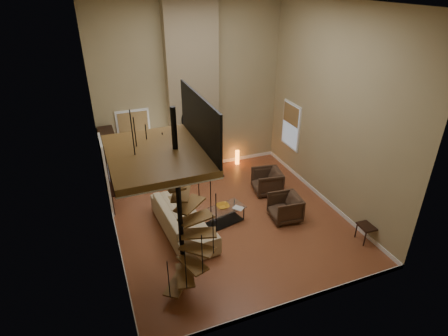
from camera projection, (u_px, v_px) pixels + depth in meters
name	position (u px, v px, depth m)	size (l,w,h in m)	color
ground	(229.00, 219.00, 10.24)	(6.00, 6.50, 0.01)	#A95D36
back_wall	(191.00, 90.00, 11.62)	(6.00, 0.02, 5.50)	tan
front_wall	(302.00, 192.00, 6.28)	(6.00, 0.02, 5.50)	tan
left_wall	(101.00, 145.00, 7.99)	(0.02, 6.50, 5.50)	tan
right_wall	(334.00, 111.00, 9.91)	(0.02, 6.50, 5.50)	tan
ceiling	(231.00, 2.00, 7.66)	(6.00, 6.50, 0.01)	silver
baseboard_back	(194.00, 166.00, 12.88)	(6.00, 0.02, 0.12)	white
baseboard_front	(289.00, 304.00, 7.55)	(6.00, 0.02, 0.12)	white
baseboard_left	(119.00, 243.00, 9.25)	(0.02, 6.50, 0.12)	white
baseboard_right	(321.00, 196.00, 11.17)	(0.02, 6.50, 0.12)	white
chimney_breast	(193.00, 92.00, 11.47)	(1.60, 0.38, 5.50)	#8C7A5B
hearth	(200.00, 176.00, 12.34)	(1.50, 0.60, 0.04)	black
firebox	(197.00, 158.00, 12.33)	(0.95, 0.02, 0.72)	black
mantel	(197.00, 143.00, 11.99)	(1.70, 0.18, 0.06)	white
mirror_frame	(196.00, 119.00, 11.66)	(0.94, 0.94, 0.10)	black
mirror_disc	(196.00, 119.00, 11.67)	(0.80, 0.80, 0.01)	white
vase_left	(180.00, 140.00, 11.77)	(0.24, 0.24, 0.25)	black
vase_right	(214.00, 136.00, 12.15)	(0.20, 0.20, 0.21)	#195959
window_back	(134.00, 133.00, 11.52)	(1.02, 0.06, 1.52)	white
window_right	(291.00, 125.00, 12.08)	(0.06, 1.02, 1.52)	white
entry_door	(107.00, 175.00, 10.28)	(0.10, 1.05, 2.16)	white
loft	(162.00, 151.00, 6.58)	(1.70, 2.20, 1.09)	brown
spiral_stair	(181.00, 214.00, 7.36)	(1.47, 1.47, 4.06)	black
hutch	(111.00, 162.00, 11.18)	(0.43, 0.91, 2.04)	black
sofa	(183.00, 219.00, 9.58)	(2.57, 1.00, 0.75)	tan
armchair_near	(269.00, 181.00, 11.37)	(0.81, 0.83, 0.76)	#412C1E
armchair_far	(288.00, 207.00, 10.11)	(0.77, 0.80, 0.73)	#412C1E
coffee_table	(224.00, 214.00, 9.96)	(1.24, 0.82, 0.44)	silver
bowl	(223.00, 206.00, 9.90)	(0.34, 0.34, 0.09)	orange
book	(238.00, 209.00, 9.87)	(0.20, 0.27, 0.03)	gray
floor_lamp	(155.00, 146.00, 11.10)	(0.41, 0.41, 1.71)	black
accent_lamp	(237.00, 157.00, 13.07)	(0.15, 0.15, 0.52)	orange
side_chair	(372.00, 223.00, 9.21)	(0.47, 0.46, 0.95)	black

